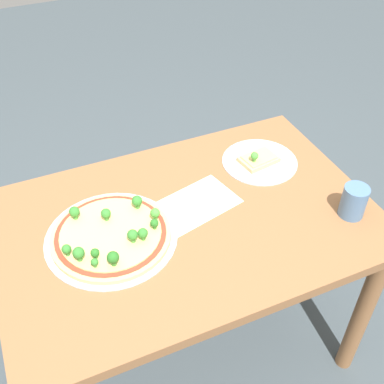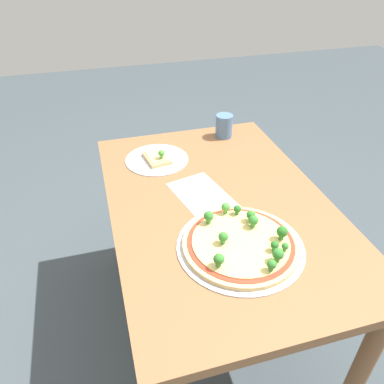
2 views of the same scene
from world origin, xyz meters
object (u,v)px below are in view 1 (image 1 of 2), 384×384
at_px(dining_table, 187,240).
at_px(pizza_tray_slice, 259,160).
at_px(pizza_tray_whole, 111,235).
at_px(drinking_cup, 354,201).

bearing_deg(dining_table, pizza_tray_slice, -155.53).
distance_m(pizza_tray_whole, pizza_tray_slice, 0.60).
bearing_deg(pizza_tray_whole, dining_table, 177.15).
relative_size(pizza_tray_whole, drinking_cup, 3.71).
bearing_deg(pizza_tray_slice, drinking_cup, 110.92).
bearing_deg(pizza_tray_slice, pizza_tray_whole, 13.99).
relative_size(dining_table, pizza_tray_whole, 2.96).
xyz_separation_m(pizza_tray_whole, pizza_tray_slice, (-0.58, -0.14, -0.01)).
height_order(pizza_tray_whole, pizza_tray_slice, pizza_tray_whole).
relative_size(pizza_tray_slice, drinking_cup, 2.50).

